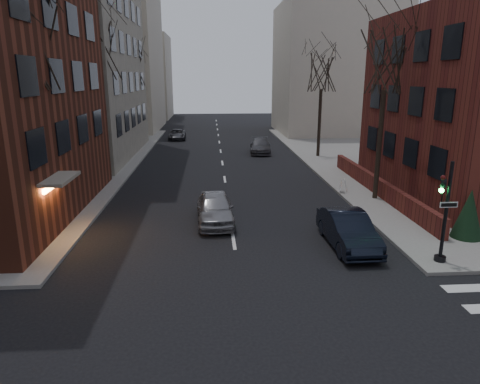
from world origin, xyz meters
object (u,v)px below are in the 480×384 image
object	(u,v)px
tree_right_a	(386,61)
tree_left_c	(132,68)
car_lane_gray	(260,146)
tree_right_b	(322,71)
streetlamp_near	(97,124)
sandwich_board	(343,186)
parked_sedan	(348,230)
evergreen_shrub	(469,214)
streetlamp_far	(144,104)
tree_left_a	(27,46)
car_lane_far	(177,134)
car_lane_silver	(215,208)
traffic_signal	(444,219)
tree_left_b	(97,51)

from	to	relation	value
tree_right_a	tree_left_c	bearing A→B (deg)	128.66
tree_left_c	car_lane_gray	distance (m)	15.51
tree_right_b	streetlamp_near	world-z (taller)	tree_right_b
tree_right_b	sandwich_board	bearing A→B (deg)	-96.83
tree_left_c	parked_sedan	distance (m)	32.83
tree_right_b	tree_right_a	bearing A→B (deg)	-90.00
streetlamp_near	parked_sedan	xyz separation A→B (m)	(13.12, -10.92, -3.47)
tree_left_c	streetlamp_near	size ratio (longest dim) A/B	1.55
tree_right_b	evergreen_shrub	world-z (taller)	tree_right_b
tree_left_c	streetlamp_far	distance (m)	4.33
tree_left_a	car_lane_gray	world-z (taller)	tree_left_a
parked_sedan	car_lane_far	size ratio (longest dim) A/B	1.10
parked_sedan	car_lane_silver	size ratio (longest dim) A/B	1.03
traffic_signal	tree_right_b	xyz separation A→B (m)	(0.86, 23.01, 5.68)
evergreen_shrub	car_lane_far	bearing A→B (deg)	114.89
streetlamp_far	car_lane_silver	size ratio (longest dim) A/B	1.40
tree_left_b	streetlamp_near	bearing A→B (deg)	-81.47
tree_left_a	tree_left_c	xyz separation A→B (m)	(0.00, 26.00, -0.44)
tree_right_b	evergreen_shrub	distance (m)	21.62
streetlamp_near	streetlamp_far	distance (m)	20.00
parked_sedan	car_lane_gray	bearing A→B (deg)	91.46
tree_left_b	evergreen_shrub	distance (m)	25.38
tree_right_a	car_lane_gray	xyz separation A→B (m)	(-5.00, 16.74, -7.35)
tree_left_a	evergreen_shrub	distance (m)	20.76
tree_left_b	tree_right_a	size ratio (longest dim) A/B	1.11
parked_sedan	evergreen_shrub	bearing A→B (deg)	2.01
tree_left_c	tree_right_a	bearing A→B (deg)	-51.34
car_lane_silver	car_lane_far	bearing A→B (deg)	95.59
traffic_signal	car_lane_far	distance (m)	37.82
tree_left_b	parked_sedan	bearing A→B (deg)	-47.40
streetlamp_far	car_lane_gray	world-z (taller)	streetlamp_far
tree_left_a	tree_left_c	distance (m)	26.00
streetlamp_far	car_lane_silver	bearing A→B (deg)	-74.87
tree_left_c	car_lane_silver	xyz separation A→B (m)	(8.00, -25.37, -7.26)
streetlamp_far	sandwich_board	size ratio (longest dim) A/B	7.78
tree_right_a	car_lane_far	size ratio (longest dim) A/B	2.32
tree_left_c	streetlamp_near	distance (m)	18.40
tree_left_c	evergreen_shrub	world-z (taller)	tree_left_c
parked_sedan	evergreen_shrub	xyz separation A→B (m)	(5.58, 0.32, 0.51)
sandwich_board	tree_left_b	bearing A→B (deg)	168.62
tree_right_a	streetlamp_near	distance (m)	17.87
tree_right_a	car_lane_far	xyz separation A→B (m)	(-13.68, 26.55, -7.45)
traffic_signal	tree_right_a	world-z (taller)	tree_right_a
traffic_signal	tree_left_c	distance (m)	35.76
tree_left_c	streetlamp_near	world-z (taller)	tree_left_c
sandwich_board	traffic_signal	bearing A→B (deg)	-75.84
car_lane_silver	car_lane_gray	bearing A→B (deg)	74.93
streetlamp_far	parked_sedan	xyz separation A→B (m)	(13.12, -30.92, -3.47)
tree_left_b	streetlamp_near	xyz separation A→B (m)	(0.60, -4.00, -4.68)
tree_left_c	car_lane_silver	distance (m)	27.58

